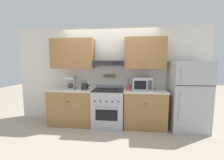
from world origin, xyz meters
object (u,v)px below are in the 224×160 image
object	(u,v)px
utensil_crock	(129,87)
coffee_maker	(71,83)
microwave	(142,84)
refrigerator	(188,96)
tea_kettle	(85,86)
stove_range	(108,107)

from	to	relation	value
utensil_crock	coffee_maker	bearing A→B (deg)	178.88
microwave	utensil_crock	bearing A→B (deg)	-176.80
refrigerator	coffee_maker	distance (m)	2.90
tea_kettle	utensil_crock	world-z (taller)	utensil_crock
refrigerator	microwave	bearing A→B (deg)	178.59
refrigerator	utensil_crock	distance (m)	1.41
refrigerator	utensil_crock	size ratio (longest dim) A/B	5.81
stove_range	tea_kettle	size ratio (longest dim) A/B	4.30
refrigerator	utensil_crock	world-z (taller)	refrigerator
stove_range	refrigerator	bearing A→B (deg)	-0.13
stove_range	utensil_crock	bearing A→B (deg)	0.52
refrigerator	stove_range	bearing A→B (deg)	179.87
tea_kettle	coffee_maker	size ratio (longest dim) A/B	0.74
stove_range	coffee_maker	xyz separation A→B (m)	(-0.98, 0.03, 0.62)
refrigerator	microwave	world-z (taller)	refrigerator
refrigerator	microwave	size ratio (longest dim) A/B	3.54
utensil_crock	refrigerator	bearing A→B (deg)	-0.36
tea_kettle	utensil_crock	bearing A→B (deg)	0.00
refrigerator	tea_kettle	xyz separation A→B (m)	(-2.52, 0.01, 0.20)
refrigerator	tea_kettle	bearing A→B (deg)	179.80
microwave	utensil_crock	xyz separation A→B (m)	(-0.32, -0.02, -0.09)
stove_range	coffee_maker	world-z (taller)	coffee_maker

